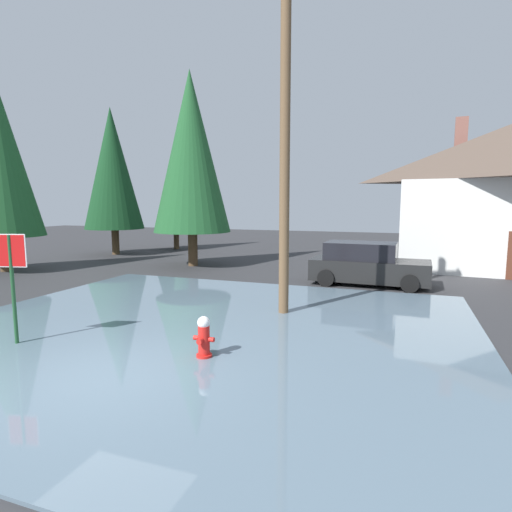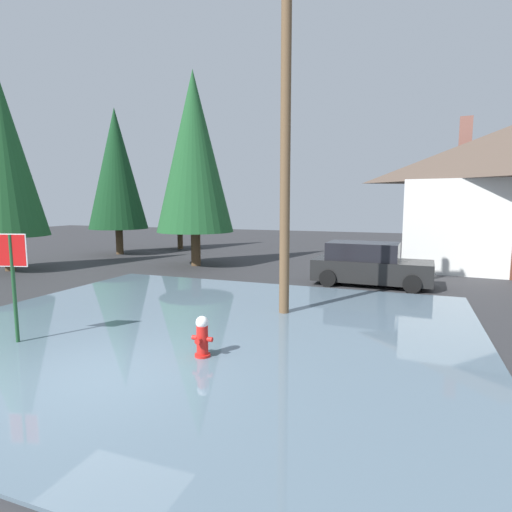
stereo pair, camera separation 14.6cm
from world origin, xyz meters
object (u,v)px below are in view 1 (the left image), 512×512
object	(u,v)px
stop_sign_near	(11,267)
pine_tree_short_left	(112,169)
utility_pole	(285,131)
fire_hydrant	(204,338)
pine_tree_mid_left	(175,185)
parked_car	(367,265)
pine_tree_tall_left	(191,152)

from	to	relation	value
stop_sign_near	pine_tree_short_left	distance (m)	17.09
stop_sign_near	utility_pole	distance (m)	7.41
fire_hydrant	pine_tree_mid_left	xyz separation A→B (m)	(-10.97, 17.56, 3.88)
fire_hydrant	utility_pole	world-z (taller)	utility_pole
parked_car	pine_tree_mid_left	bearing A→B (deg)	147.65
utility_pole	pine_tree_mid_left	bearing A→B (deg)	130.08
fire_hydrant	pine_tree_short_left	distance (m)	19.42
fire_hydrant	parked_car	xyz separation A→B (m)	(2.44, 9.07, 0.34)
pine_tree_short_left	pine_tree_tall_left	bearing A→B (deg)	-20.69
stop_sign_near	pine_tree_tall_left	size ratio (longest dim) A/B	0.26
stop_sign_near	pine_tree_tall_left	bearing A→B (deg)	99.35
fire_hydrant	pine_tree_short_left	world-z (taller)	pine_tree_short_left
parked_car	pine_tree_tall_left	size ratio (longest dim) A/B	0.47
stop_sign_near	parked_car	world-z (taller)	stop_sign_near
stop_sign_near	utility_pole	size ratio (longest dim) A/B	0.25
fire_hydrant	pine_tree_short_left	size ratio (longest dim) A/B	0.10
stop_sign_near	parked_car	xyz separation A→B (m)	(6.73, 9.74, -1.00)
utility_pole	fire_hydrant	bearing A→B (deg)	-98.61
parked_car	pine_tree_mid_left	xyz separation A→B (m)	(-13.40, 8.49, 3.53)
utility_pole	pine_tree_tall_left	bearing A→B (deg)	133.00
utility_pole	pine_tree_tall_left	size ratio (longest dim) A/B	1.03
fire_hydrant	stop_sign_near	bearing A→B (deg)	-171.21
parked_car	pine_tree_mid_left	size ratio (longest dim) A/B	0.61
pine_tree_mid_left	fire_hydrant	bearing A→B (deg)	-58.01
pine_tree_short_left	pine_tree_mid_left	bearing A→B (deg)	62.96
stop_sign_near	pine_tree_tall_left	world-z (taller)	pine_tree_tall_left
utility_pole	parked_car	bearing A→B (deg)	70.50
stop_sign_near	pine_tree_mid_left	world-z (taller)	pine_tree_mid_left
stop_sign_near	pine_tree_tall_left	xyz separation A→B (m)	(-1.94, 11.81, 3.82)
pine_tree_tall_left	fire_hydrant	bearing A→B (deg)	-60.76
pine_tree_tall_left	pine_tree_mid_left	world-z (taller)	pine_tree_tall_left
fire_hydrant	pine_tree_short_left	xyz separation A→B (m)	(-12.95, 13.68, 4.73)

